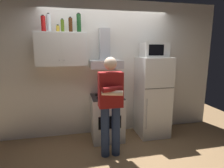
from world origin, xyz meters
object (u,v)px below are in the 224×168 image
Objects in this scene: upper_cabinet at (62,50)px; bottle_soda_red at (43,24)px; bottle_spice_jar at (58,29)px; bottle_wine_green at (79,23)px; microwave at (154,50)px; bottle_rum_dark at (71,25)px; bottle_vodka_clear at (49,23)px; refrigerator at (152,97)px; bottle_olive_oil at (62,26)px; range_hood at (105,58)px; stove_oven at (107,117)px; person_standing at (111,104)px.

bottle_soda_red is (-0.28, -0.03, 0.43)m from upper_cabinet.
bottle_wine_green is at bearing 2.87° from bottle_spice_jar.
bottle_rum_dark is (-1.58, 0.11, 0.44)m from microwave.
bottle_soda_red is 0.90× the size of bottle_vodka_clear.
bottle_olive_oil reaches higher than refrigerator.
range_hood is 1.56× the size of microwave.
stove_oven is at bearing -178.85° from microwave.
upper_cabinet is 2.00m from refrigerator.
bottle_soda_red is at bearing -167.52° from bottle_spice_jar.
bottle_rum_dark reaches higher than upper_cabinet.
bottle_soda_red is at bearing 177.35° from refrigerator.
upper_cabinet is 1.88× the size of microwave.
bottle_soda_red is (-1.08, -0.03, 0.59)m from range_hood.
bottle_spice_jar is at bearing 20.36° from bottle_vodka_clear.
bottle_rum_dark reaches higher than bottle_olive_oil.
bottle_spice_jar is at bearing 175.02° from bottle_rum_dark.
bottle_olive_oil is at bearing -174.94° from bottle_rum_dark.
microwave is 1.79× the size of bottle_rum_dark.
stove_oven is 2.03m from bottle_vodka_clear.
upper_cabinet is 0.46m from bottle_rum_dark.
range_hood is at bearing 1.69° from bottle_soda_red.
stove_oven is 2.51× the size of bottle_wine_green.
bottle_spice_jar reaches higher than refrigerator.
bottle_soda_red is 0.32m from bottle_olive_oil.
microwave is at bearing -3.48° from upper_cabinet.
bottle_soda_red is 0.09m from bottle_vodka_clear.
upper_cabinet is 1.75m from microwave.
bottle_vodka_clear is (-0.94, 0.70, 1.30)m from person_standing.
stove_oven is (0.80, -0.13, -1.32)m from upper_cabinet.
person_standing is at bearing -51.81° from bottle_rum_dark.
range_hood is at bearing -4.57° from bottle_wine_green.
bottle_soda_red is 1.20× the size of bottle_olive_oil.
refrigerator is 2.19m from bottle_olive_oil.
bottle_soda_red is at bearing 145.82° from person_standing.
bottle_wine_green reaches higher than bottle_vodka_clear.
bottle_olive_oil is (0.03, -0.01, 0.41)m from upper_cabinet.
range_hood is (0.00, 0.13, 1.16)m from stove_oven.
person_standing is at bearing -148.00° from microwave.
refrigerator is 6.86× the size of bottle_olive_oil.
bottle_wine_green reaches higher than microwave.
refrigerator is 5.95× the size of bottle_rum_dark.
bottle_wine_green reaches higher than bottle_spice_jar.
bottle_soda_red is at bearing -173.80° from upper_cabinet.
range_hood is 3.22× the size of bottle_olive_oil.
bottle_soda_red reaches higher than range_hood.
bottle_soda_red is at bearing 178.90° from bottle_vodka_clear.
bottle_rum_dark is at bearing 176.10° from microwave.
bottle_soda_red reaches higher than bottle_spice_jar.
bottle_soda_red reaches higher than stove_oven.
bottle_rum_dark is at bearing 175.44° from refrigerator.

